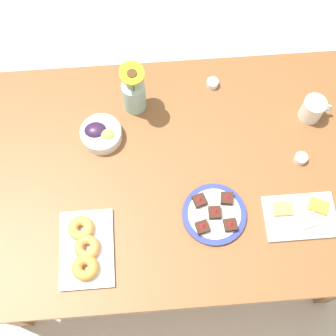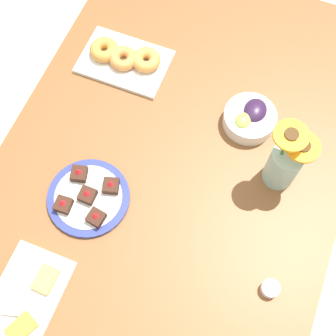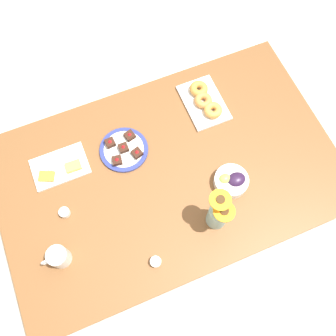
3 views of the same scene
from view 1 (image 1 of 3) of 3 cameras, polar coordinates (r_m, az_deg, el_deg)
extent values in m
plane|color=beige|center=(2.47, 0.00, -6.90)|extent=(6.00, 6.00, 0.00)
cube|color=brown|center=(1.79, 0.00, -0.73)|extent=(1.60, 1.00, 0.04)
cube|color=brown|center=(2.15, -19.37, -16.23)|extent=(0.07, 0.07, 0.70)
cube|color=brown|center=(2.40, -18.29, 4.13)|extent=(0.07, 0.07, 0.70)
cube|color=brown|center=(2.43, 16.52, 6.50)|extent=(0.07, 0.07, 0.70)
cylinder|color=white|center=(1.92, 17.18, 6.87)|extent=(0.09, 0.09, 0.10)
cylinder|color=brown|center=(1.88, 17.55, 7.52)|extent=(0.08, 0.08, 0.00)
torus|color=white|center=(1.93, 18.75, 6.92)|extent=(0.05, 0.01, 0.05)
cylinder|color=white|center=(1.83, -8.13, 4.09)|extent=(0.16, 0.16, 0.05)
ellipsoid|color=#2D1938|center=(1.81, -8.84, 4.54)|extent=(0.09, 0.07, 0.04)
ellipsoid|color=#9EC14C|center=(1.80, -7.34, 4.04)|extent=(0.06, 0.05, 0.04)
cube|color=white|center=(1.77, 15.78, -5.73)|extent=(0.26, 0.17, 0.01)
cube|color=#EFB74C|center=(1.75, 13.87, -4.84)|extent=(0.07, 0.05, 0.02)
cube|color=white|center=(1.76, 16.64, -6.15)|extent=(0.08, 0.07, 0.01)
cube|color=orange|center=(1.79, 17.88, -4.45)|extent=(0.08, 0.07, 0.02)
cube|color=white|center=(1.70, -9.88, -9.69)|extent=(0.19, 0.28, 0.01)
torus|color=#C88638|center=(1.66, -10.07, -11.85)|extent=(0.12, 0.12, 0.04)
torus|color=#CC803E|center=(1.68, -9.84, -9.50)|extent=(0.09, 0.09, 0.03)
torus|color=gold|center=(1.70, -10.58, -7.22)|extent=(0.12, 0.12, 0.04)
cylinder|color=white|center=(1.94, 5.44, 10.25)|extent=(0.05, 0.05, 0.03)
cylinder|color=#C68923|center=(1.94, 5.47, 10.41)|extent=(0.04, 0.04, 0.01)
cylinder|color=white|center=(1.85, 15.89, 1.14)|extent=(0.05, 0.05, 0.03)
cylinder|color=maroon|center=(1.84, 15.97, 1.26)|extent=(0.04, 0.04, 0.01)
cylinder|color=navy|center=(1.72, 5.66, -5.64)|extent=(0.23, 0.23, 0.01)
cylinder|color=white|center=(1.71, 5.67, -5.62)|extent=(0.19, 0.19, 0.01)
cube|color=#381E14|center=(1.71, 3.87, -3.97)|extent=(0.06, 0.06, 0.02)
cone|color=red|center=(1.69, 3.91, -3.76)|extent=(0.02, 0.02, 0.01)
cube|color=#381E14|center=(1.72, 7.19, -3.70)|extent=(0.05, 0.05, 0.02)
cone|color=red|center=(1.70, 7.26, -3.50)|extent=(0.02, 0.02, 0.01)
cube|color=#381E14|center=(1.68, 4.22, -7.20)|extent=(0.05, 0.05, 0.02)
cone|color=red|center=(1.66, 4.26, -7.03)|extent=(0.02, 0.02, 0.01)
cube|color=#381E14|center=(1.69, 7.61, -6.90)|extent=(0.05, 0.05, 0.02)
cone|color=red|center=(1.67, 7.69, -6.73)|extent=(0.02, 0.02, 0.01)
cube|color=#381E14|center=(1.70, 5.72, -5.43)|extent=(0.04, 0.04, 0.02)
cone|color=red|center=(1.68, 5.78, -5.24)|extent=(0.02, 0.02, 0.01)
cylinder|color=#99C1B7|center=(1.84, -4.14, 8.76)|extent=(0.09, 0.09, 0.15)
cylinder|color=#3D702D|center=(1.72, -4.28, 10.32)|extent=(0.01, 0.01, 0.10)
cylinder|color=orange|center=(1.68, -4.41, 11.32)|extent=(0.09, 0.09, 0.01)
cylinder|color=#472D14|center=(1.67, -4.42, 11.43)|extent=(0.04, 0.04, 0.01)
cylinder|color=#3D702D|center=(1.76, -4.42, 11.04)|extent=(0.01, 0.01, 0.06)
cylinder|color=orange|center=(1.74, -4.50, 11.66)|extent=(0.09, 0.09, 0.01)
cylinder|color=#472D14|center=(1.73, -4.52, 11.77)|extent=(0.04, 0.04, 0.01)
camera|label=2|loc=(1.08, 34.13, 38.79)|focal=50.00mm
camera|label=3|loc=(1.28, 22.58, 66.18)|focal=40.00mm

